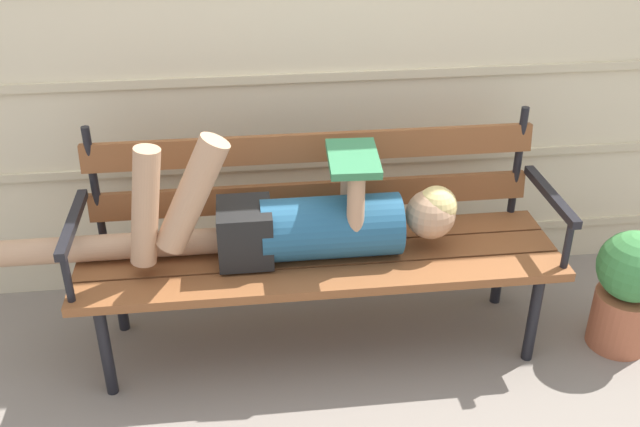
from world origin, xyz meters
The scene contains 5 objects.
ground_plane centered at (0.00, 0.00, 0.00)m, with size 12.00×12.00×0.00m, color gray.
house_siding centered at (0.00, 0.65, 1.15)m, with size 4.96×0.08×2.31m.
park_bench centered at (0.00, 0.17, 0.48)m, with size 1.84×0.51×0.89m.
reclining_person centered at (-0.11, 0.10, 0.58)m, with size 1.73×0.26×0.54m.
potted_plant centered at (1.21, -0.05, 0.28)m, with size 0.28×0.28×0.52m.
Camera 1 is at (-0.28, -2.23, 1.91)m, focal length 40.68 mm.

